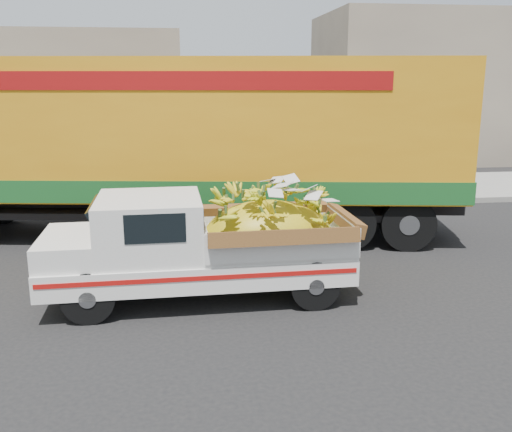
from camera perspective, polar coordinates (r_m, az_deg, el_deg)
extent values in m
plane|color=black|center=(9.65, -12.85, -7.32)|extent=(100.00, 100.00, 0.00)
cube|color=gray|center=(15.18, -10.90, 0.73)|extent=(60.00, 0.25, 0.15)
cube|color=gray|center=(17.23, -10.50, 2.26)|extent=(60.00, 4.00, 0.14)
cube|color=gray|center=(27.11, 21.83, 11.82)|extent=(14.00, 6.00, 6.00)
cylinder|color=black|center=(8.47, -16.43, -7.82)|extent=(0.76, 0.24, 0.76)
cylinder|color=black|center=(9.83, -15.39, -4.75)|extent=(0.76, 0.24, 0.76)
cylinder|color=black|center=(8.65, 5.89, -6.85)|extent=(0.76, 0.24, 0.76)
cylinder|color=black|center=(9.99, 3.77, -3.98)|extent=(0.76, 0.24, 0.76)
cube|color=silver|center=(9.02, -5.80, -4.80)|extent=(4.74, 1.83, 0.39)
cube|color=#A50F0C|center=(8.19, -5.47, -6.23)|extent=(4.60, 0.14, 0.07)
cube|color=silver|center=(9.24, -20.28, -5.84)|extent=(0.15, 1.66, 0.14)
cube|color=silver|center=(9.03, -18.14, -2.93)|extent=(0.89, 1.62, 0.36)
cube|color=silver|center=(8.83, -10.59, -1.01)|extent=(1.59, 1.67, 0.90)
cube|color=black|center=(8.00, -10.07, -1.27)|extent=(0.85, 0.03, 0.42)
cube|color=silver|center=(9.03, 1.75, -1.74)|extent=(2.34, 1.76, 0.51)
ellipsoid|color=gold|center=(9.04, 1.12, -2.41)|extent=(2.11, 1.41, 1.28)
cylinder|color=black|center=(11.86, 14.94, -0.73)|extent=(1.14, 0.48, 1.10)
cylinder|color=black|center=(13.76, 13.06, 1.33)|extent=(1.14, 0.48, 1.10)
cylinder|color=black|center=(11.64, 9.18, -0.71)|extent=(1.14, 0.48, 1.10)
cylinder|color=black|center=(13.57, 8.09, 1.38)|extent=(1.14, 0.48, 1.10)
cylinder|color=black|center=(14.94, -24.06, 1.44)|extent=(1.14, 0.48, 1.10)
cube|color=black|center=(12.60, -7.37, 1.53)|extent=(12.01, 2.83, 0.36)
cube|color=orange|center=(12.37, -7.59, 8.79)|extent=(12.00, 4.27, 2.84)
cube|color=#17521F|center=(12.52, -7.43, 3.45)|extent=(12.07, 4.30, 0.45)
cube|color=maroon|center=(11.09, -8.78, 13.23)|extent=(8.30, 1.31, 0.35)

